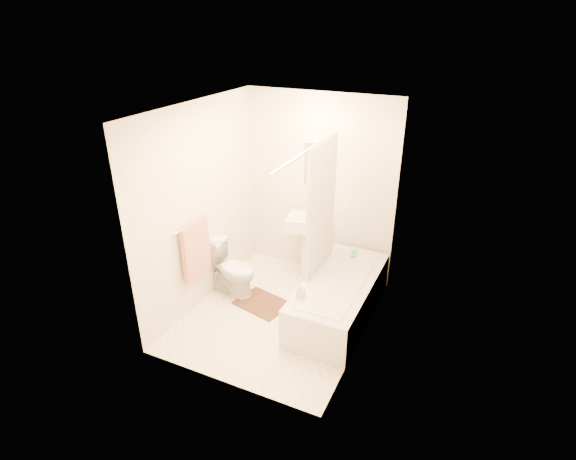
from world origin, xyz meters
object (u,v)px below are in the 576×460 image
at_px(sink, 307,244).
at_px(bath_mat, 262,303).
at_px(bathtub, 339,297).
at_px(soap_bottle, 301,291).
at_px(toilet, 231,269).

height_order(sink, bath_mat, sink).
bearing_deg(bathtub, sink, 136.52).
height_order(sink, bathtub, sink).
xyz_separation_m(bathtub, soap_bottle, (-0.26, -0.52, 0.33)).
bearing_deg(sink, toilet, -141.96).
height_order(sink, soap_bottle, sink).
relative_size(bathtub, soap_bottle, 9.51).
bearing_deg(soap_bottle, bathtub, 63.73).
distance_m(toilet, bathtub, 1.39).
xyz_separation_m(toilet, sink, (0.70, 0.77, 0.14)).
height_order(toilet, bath_mat, toilet).
bearing_deg(bath_mat, sink, 75.03).
xyz_separation_m(toilet, soap_bottle, (1.12, -0.40, 0.22)).
bearing_deg(bath_mat, soap_bottle, -26.55).
relative_size(toilet, bathtub, 0.41).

